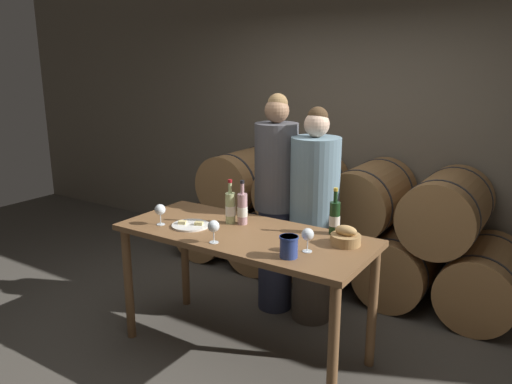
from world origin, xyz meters
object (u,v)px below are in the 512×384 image
wine_bottle_red (335,218)px  blue_crock (289,246)px  wine_glass_left (214,227)px  cheese_plate (191,225)px  wine_bottle_white (230,208)px  bread_basket (346,237)px  person_right (314,217)px  person_left (276,203)px  wine_glass_far_left (160,210)px  wine_glass_center (308,235)px  wine_bottle_rose (242,209)px  tasting_table (244,248)px

wine_bottle_red → blue_crock: 0.53m
wine_bottle_red → blue_crock: size_ratio=2.42×
blue_crock → wine_glass_left: wine_glass_left is taller
wine_glass_left → cheese_plate: bearing=153.1°
wine_bottle_white → wine_glass_left: wine_bottle_white is taller
bread_basket → cheese_plate: (-1.06, -0.25, -0.04)m
wine_bottle_white → cheese_plate: 0.31m
person_right → cheese_plate: (-0.57, -0.79, 0.05)m
person_left → wine_glass_far_left: 0.98m
wine_glass_center → wine_bottle_red: bearing=89.8°
wine_bottle_red → wine_glass_left: 0.82m
wine_bottle_white → bread_basket: size_ratio=1.67×
person_left → wine_bottle_rose: bearing=-85.1°
tasting_table → person_right: 0.72m
person_right → wine_glass_left: bearing=-103.8°
bread_basket → wine_glass_left: (-0.72, -0.42, 0.06)m
cheese_plate → wine_glass_left: 0.39m
wine_bottle_red → wine_glass_left: (-0.58, -0.58, -0.01)m
blue_crock → wine_glass_far_left: bearing=178.0°
tasting_table → wine_glass_left: bearing=-100.2°
person_right → wine_bottle_rose: size_ratio=5.33×
person_left → wine_bottle_red: 0.79m
wine_glass_far_left → wine_glass_left: (0.54, -0.08, 0.00)m
wine_bottle_rose → wine_glass_far_left: 0.58m
cheese_plate → wine_glass_center: (0.91, 0.02, 0.10)m
blue_crock → bread_basket: bearing=62.1°
tasting_table → wine_bottle_rose: wine_bottle_rose is taller
tasting_table → wine_glass_center: (0.53, -0.08, 0.22)m
wine_bottle_rose → wine_glass_far_left: bearing=-145.4°
person_right → wine_bottle_red: person_right is taller
bread_basket → tasting_table: bearing=-167.2°
wine_bottle_red → wine_glass_far_left: bearing=-156.2°
wine_bottle_rose → cheese_plate: wine_bottle_rose is taller
cheese_plate → wine_glass_left: bearing=-26.9°
wine_bottle_rose → wine_glass_far_left: size_ratio=2.13×
person_right → wine_glass_center: size_ratio=11.37×
person_right → wine_bottle_white: size_ratio=5.32×
wine_bottle_rose → wine_glass_left: 0.42m
blue_crock → wine_glass_center: bearing=70.0°
tasting_table → bread_basket: size_ratio=9.20×
wine_glass_far_left → wine_bottle_red: bearing=23.8°
wine_bottle_red → wine_glass_center: 0.39m
wine_glass_left → wine_glass_center: 0.60m
tasting_table → blue_crock: size_ratio=13.40×
person_left → cheese_plate: person_left is taller
wine_bottle_rose → bread_basket: 0.79m
tasting_table → bread_basket: 0.71m
blue_crock → wine_bottle_rose: bearing=147.8°
person_left → wine_glass_left: person_left is taller
tasting_table → wine_glass_far_left: size_ratio=11.76×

